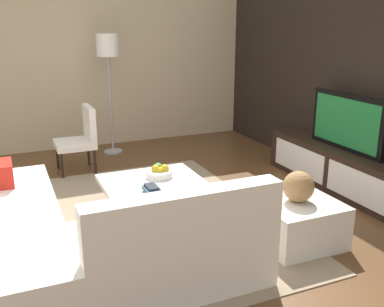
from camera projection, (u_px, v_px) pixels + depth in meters
name	position (u px, v px, depth m)	size (l,w,h in m)	color
ground_plane	(150.00, 224.00, 4.41)	(14.00, 14.00, 0.00)	brown
feature_wall_back	(373.00, 71.00, 5.03)	(6.40, 0.12, 2.80)	black
side_wall_left	(96.00, 57.00, 6.89)	(0.12, 5.20, 2.80)	#C6B28E
area_rug	(147.00, 220.00, 4.50)	(3.29, 2.44, 0.01)	gray
media_console	(342.00, 170.00, 5.25)	(2.32, 0.48, 0.50)	black
television	(347.00, 122.00, 5.08)	(1.14, 0.06, 0.65)	black
sectional_couch	(61.00, 236.00, 3.53)	(2.43, 2.27, 0.86)	white
coffee_table	(156.00, 200.00, 4.48)	(1.05, 1.01, 0.38)	black
accent_chair_near	(81.00, 135.00, 5.86)	(0.52, 0.50, 0.87)	black
floor_lamp	(108.00, 52.00, 6.39)	(0.33, 0.33, 1.77)	#A5A5AA
ottoman	(296.00, 221.00, 4.01)	(0.70, 0.70, 0.40)	white
fruit_bowl	(159.00, 172.00, 4.61)	(0.28, 0.28, 0.14)	silver
decorative_ball	(299.00, 187.00, 3.91)	(0.28, 0.28, 0.28)	#997247
book_stack	(152.00, 189.00, 4.18)	(0.21, 0.14, 0.07)	#CCB78C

